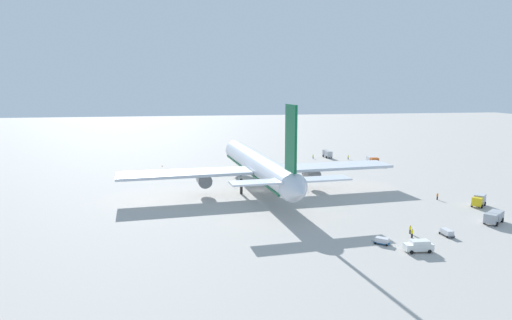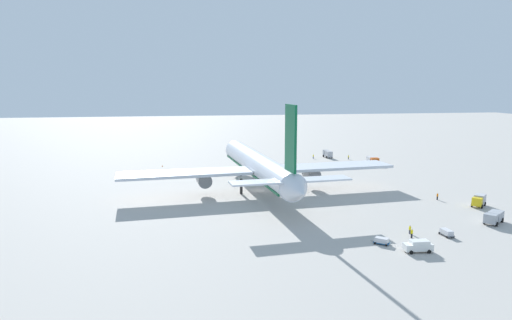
{
  "view_description": "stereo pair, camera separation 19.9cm",
  "coord_description": "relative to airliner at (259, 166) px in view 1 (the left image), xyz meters",
  "views": [
    {
      "loc": [
        -113.65,
        20.4,
        27.15
      ],
      "look_at": [
        4.27,
        -0.34,
        7.35
      ],
      "focal_mm": 31.69,
      "sensor_mm": 36.0,
      "label": 1
    },
    {
      "loc": [
        -113.69,
        20.2,
        27.15
      ],
      "look_at": [
        4.27,
        -0.34,
        7.35
      ],
      "focal_mm": 31.69,
      "sensor_mm": 36.0,
      "label": 2
    }
  ],
  "objects": [
    {
      "name": "traffic_cone_0",
      "position": [
        26.76,
        -41.3,
        -6.44
      ],
      "size": [
        0.36,
        0.36,
        0.55
      ],
      "primitive_type": "cone",
      "color": "orange",
      "rests_on": "ground"
    },
    {
      "name": "ground_plane",
      "position": [
        1.38,
        0.13,
        -6.71
      ],
      "size": [
        600.0,
        600.0,
        0.0
      ],
      "primitive_type": "plane",
      "color": "#ADA8A0"
    },
    {
      "name": "ground_worker_3",
      "position": [
        -40.28,
        -20.71,
        -5.87
      ],
      "size": [
        0.47,
        0.47,
        1.66
      ],
      "color": "black",
      "rests_on": "ground"
    },
    {
      "name": "baggage_cart_0",
      "position": [
        -40.36,
        -27.55,
        -6.05
      ],
      "size": [
        3.59,
        1.63,
        1.19
      ],
      "color": "#595B60",
      "rests_on": "ground"
    },
    {
      "name": "service_truck_0",
      "position": [
        -22.83,
        -46.73,
        -5.28
      ],
      "size": [
        4.55,
        4.78,
        2.6
      ],
      "color": "yellow",
      "rests_on": "ground"
    },
    {
      "name": "traffic_cone_2",
      "position": [
        41.35,
        25.82,
        -6.44
      ],
      "size": [
        0.36,
        0.36,
        0.55
      ],
      "primitive_type": "cone",
      "color": "orange",
      "rests_on": "ground"
    },
    {
      "name": "ground_worker_0",
      "position": [
        -38.09,
        -21.54,
        -5.9
      ],
      "size": [
        0.41,
        0.41,
        1.6
      ],
      "color": "#3F3F47",
      "rests_on": "ground"
    },
    {
      "name": "service_truck_1",
      "position": [
        33.54,
        -46.35,
        -5.25
      ],
      "size": [
        6.97,
        3.34,
        2.62
      ],
      "color": "#BF4C14",
      "rests_on": "ground"
    },
    {
      "name": "service_truck_3",
      "position": [
        50.34,
        -35.72,
        -5.18
      ],
      "size": [
        5.36,
        2.56,
        2.74
      ],
      "color": "#999EA5",
      "rests_on": "ground"
    },
    {
      "name": "service_van",
      "position": [
        -46.84,
        -18.25,
        -5.68
      ],
      "size": [
        2.32,
        4.78,
        1.97
      ],
      "color": "white",
      "rests_on": "ground"
    },
    {
      "name": "ground_worker_4",
      "position": [
        45.13,
        -42.03,
        -5.9
      ],
      "size": [
        0.56,
        0.56,
        1.61
      ],
      "color": "#3F3F47",
      "rests_on": "ground"
    },
    {
      "name": "ground_worker_5",
      "position": [
        48.96,
        -29.62,
        -5.9
      ],
      "size": [
        0.54,
        0.54,
        1.61
      ],
      "color": "navy",
      "rests_on": "ground"
    },
    {
      "name": "baggage_cart_1",
      "position": [
        -42.42,
        -13.93,
        -6.07
      ],
      "size": [
        2.75,
        2.91,
        1.15
      ],
      "color": "#26598C",
      "rests_on": "ground"
    },
    {
      "name": "traffic_cone_1",
      "position": [
        28.04,
        -40.85,
        -6.44
      ],
      "size": [
        0.36,
        0.36,
        0.55
      ],
      "primitive_type": "cone",
      "color": "orange",
      "rests_on": "ground"
    },
    {
      "name": "ground_worker_2",
      "position": [
        -15.85,
        -40.74,
        -5.85
      ],
      "size": [
        0.56,
        0.56,
        1.69
      ],
      "color": "black",
      "rests_on": "ground"
    },
    {
      "name": "airliner",
      "position": [
        0.0,
        0.0,
        0.0
      ],
      "size": [
        67.39,
        70.97,
        23.44
      ],
      "color": "silver",
      "rests_on": "ground"
    },
    {
      "name": "service_truck_2",
      "position": [
        -34.88,
        -41.31,
        -5.41
      ],
      "size": [
        5.19,
        5.93,
        2.28
      ],
      "color": "#999EA5",
      "rests_on": "ground"
    }
  ]
}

